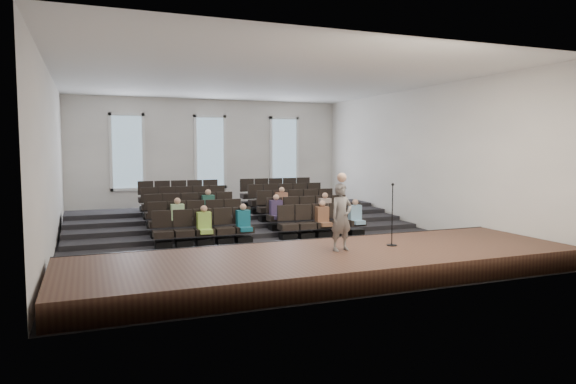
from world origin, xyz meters
The scene contains 14 objects.
ground centered at (0.00, 0.00, 0.00)m, with size 14.00×14.00×0.00m, color black.
ceiling centered at (0.00, 0.00, 5.01)m, with size 12.00×14.00×0.02m, color white.
wall_back centered at (0.00, 7.02, 2.50)m, with size 12.00×0.04×5.00m, color white.
wall_front centered at (0.00, -7.02, 2.50)m, with size 12.00×0.04×5.00m, color white.
wall_left centered at (-6.02, 0.00, 2.50)m, with size 0.04×14.00×5.00m, color white.
wall_right centered at (6.02, 0.00, 2.50)m, with size 0.04×14.00×5.00m, color white.
stage centered at (0.00, -5.10, 0.25)m, with size 11.80×3.60×0.50m, color #4A2F20.
stage_lip centered at (0.00, -3.33, 0.25)m, with size 11.80×0.06×0.52m, color black.
risers centered at (0.00, 3.17, 0.20)m, with size 11.80×4.80×0.60m.
seating_rows centered at (0.00, 1.54, 0.68)m, with size 6.80×4.70×1.67m.
windows centered at (0.00, 6.95, 2.70)m, with size 8.44×0.10×3.24m.
audience centered at (0.35, 0.22, 0.80)m, with size 6.05×2.64×1.10m.
speaker centered at (0.34, -4.94, 1.28)m, with size 0.57×0.37×1.56m, color slate.
mic_stand centered at (1.77, -4.86, 0.95)m, with size 0.26×0.26×1.53m.
Camera 1 is at (-5.10, -15.42, 2.87)m, focal length 32.00 mm.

